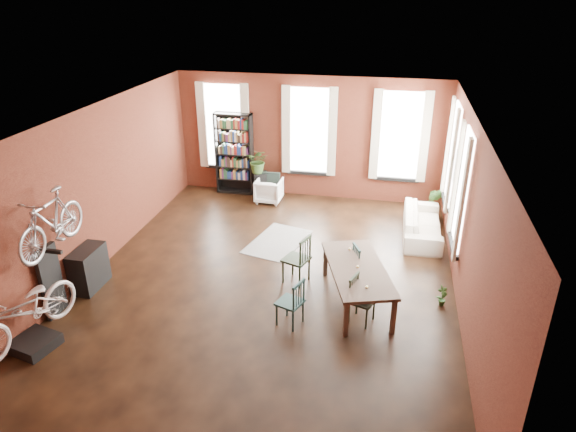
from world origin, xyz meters
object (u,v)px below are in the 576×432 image
(dining_chair_c, at_px, (362,300))
(bicycle_floor, at_px, (19,286))
(dining_chair_d, at_px, (364,266))
(bike_trainer, at_px, (35,343))
(dining_chair_a, at_px, (290,302))
(plant_stand, at_px, (261,184))
(bookshelf, at_px, (234,154))
(dining_table, at_px, (356,285))
(console_table, at_px, (89,268))
(dining_chair_b, at_px, (296,259))
(white_armchair, at_px, (269,189))
(cream_sofa, at_px, (423,219))

(dining_chair_c, relative_size, bicycle_floor, 0.43)
(dining_chair_c, height_order, dining_chair_d, dining_chair_d)
(bike_trainer, xyz_separation_m, bicycle_floor, (-0.01, 0.00, 1.07))
(dining_chair_a, relative_size, bike_trainer, 1.41)
(plant_stand, distance_m, bicycle_floor, 7.19)
(dining_chair_d, bearing_deg, bookshelf, 18.17)
(bookshelf, distance_m, bike_trainer, 7.19)
(dining_chair_c, bearing_deg, plant_stand, 50.88)
(dining_table, height_order, console_table, console_table)
(bookshelf, xyz_separation_m, bicycle_floor, (-1.19, -7.02, 0.06))
(dining_table, distance_m, plant_stand, 5.41)
(bookshelf, bearing_deg, dining_chair_c, -53.76)
(dining_table, distance_m, dining_chair_b, 1.29)
(white_armchair, bearing_deg, cream_sofa, 163.51)
(dining_chair_a, xyz_separation_m, dining_chair_c, (1.18, 0.31, -0.01))
(dining_chair_a, relative_size, cream_sofa, 0.41)
(dining_table, relative_size, white_armchair, 3.07)
(dining_chair_d, bearing_deg, dining_chair_c, 158.06)
(dining_chair_d, xyz_separation_m, bicycle_floor, (-4.98, -2.91, 0.72))
(dining_chair_c, relative_size, console_table, 1.06)
(dining_chair_b, bearing_deg, dining_table, 88.40)
(dining_chair_a, distance_m, white_armchair, 5.35)
(bookshelf, distance_m, white_armchair, 1.38)
(dining_chair_d, xyz_separation_m, bike_trainer, (-4.97, -2.92, -0.34))
(cream_sofa, bearing_deg, dining_chair_d, 154.34)
(white_armchair, relative_size, cream_sofa, 0.32)
(bike_trainer, relative_size, bicycle_floor, 0.31)
(white_armchair, height_order, plant_stand, white_armchair)
(dining_table, bearing_deg, dining_chair_c, -94.24)
(dining_chair_c, bearing_deg, console_table, 109.06)
(bookshelf, height_order, cream_sofa, bookshelf)
(cream_sofa, height_order, console_table, cream_sofa)
(dining_chair_a, distance_m, dining_chair_d, 1.84)
(white_armchair, height_order, bicycle_floor, bicycle_floor)
(bookshelf, bearing_deg, white_armchair, -23.51)
(cream_sofa, xyz_separation_m, bike_trainer, (-6.12, -5.32, -0.32))
(dining_chair_a, bearing_deg, plant_stand, -139.77)
(cream_sofa, bearing_deg, dining_chair_a, 149.38)
(dining_chair_d, relative_size, bicycle_floor, 0.44)
(bookshelf, bearing_deg, dining_chair_a, -64.40)
(bike_trainer, bearing_deg, bookshelf, 80.50)
(dining_chair_a, height_order, bookshelf, bookshelf)
(dining_table, relative_size, bookshelf, 0.94)
(dining_chair_d, distance_m, bookshelf, 5.63)
(dining_chair_d, height_order, console_table, dining_chair_d)
(dining_table, height_order, cream_sofa, cream_sofa)
(dining_chair_a, relative_size, console_table, 1.08)
(dining_chair_c, distance_m, bicycle_floor, 5.39)
(bike_trainer, height_order, bicycle_floor, bicycle_floor)
(dining_chair_a, bearing_deg, cream_sofa, 170.12)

